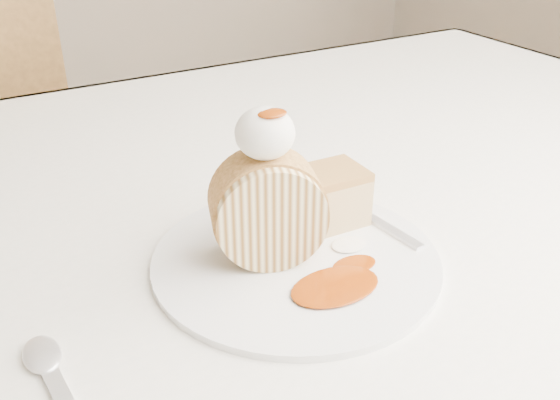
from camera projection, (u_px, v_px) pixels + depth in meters
table at (266, 261)px, 0.70m from camera, size 1.40×0.90×0.75m
plate at (296, 259)px, 0.54m from camera, size 0.26×0.26×0.01m
roulade_slice at (268, 210)px, 0.52m from camera, size 0.10×0.08×0.09m
cake_chunk at (333, 199)px, 0.58m from camera, size 0.06×0.05×0.05m
whipped_cream at (265, 133)px, 0.49m from camera, size 0.05×0.05×0.04m
caramel_drizzle at (272, 107)px, 0.47m from camera, size 0.02×0.02×0.01m
caramel_pool at (335, 286)px, 0.50m from camera, size 0.08×0.05×0.00m
fork at (379, 223)px, 0.58m from camera, size 0.03×0.15×0.00m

